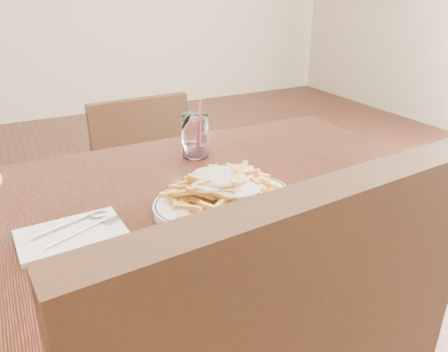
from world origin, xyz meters
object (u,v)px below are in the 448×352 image
table (211,223)px  loaded_fries (224,182)px  chair_far (137,178)px  fries_plate (224,201)px  water_glass (195,138)px

table → loaded_fries: loaded_fries is taller
chair_far → fries_plate: (-0.05, -0.87, 0.30)m
table → loaded_fries: size_ratio=4.45×
table → chair_far: size_ratio=1.49×
table → loaded_fries: bearing=-90.0°
loaded_fries → water_glass: 0.30m
table → water_glass: (0.06, 0.23, 0.13)m
loaded_fries → fries_plate: bearing=0.0°
chair_far → fries_plate: chair_far is taller
chair_far → loaded_fries: size_ratio=2.99×
fries_plate → table: bearing=90.0°
loaded_fries → water_glass: bearing=77.7°
fries_plate → loaded_fries: (0.00, 0.00, 0.05)m
chair_far → loaded_fries: (-0.05, -0.87, 0.35)m
table → chair_far: (0.05, 0.80, -0.21)m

